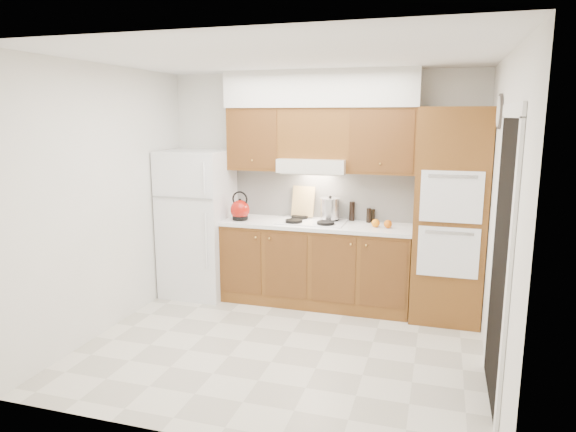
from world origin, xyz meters
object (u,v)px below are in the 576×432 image
object	(u,v)px
fridge	(198,223)
kettle	(240,210)
stock_pot	(330,209)
oven_cabinet	(450,216)

from	to	relation	value
fridge	kettle	size ratio (longest dim) A/B	7.76
fridge	kettle	distance (m)	0.60
kettle	fridge	bearing A→B (deg)	-164.95
fridge	kettle	xyz separation A→B (m)	(0.56, -0.05, 0.20)
stock_pot	kettle	bearing A→B (deg)	-166.71
kettle	stock_pot	size ratio (longest dim) A/B	0.98
fridge	stock_pot	world-z (taller)	fridge
fridge	stock_pot	size ratio (longest dim) A/B	7.63
fridge	stock_pot	bearing A→B (deg)	6.80
stock_pot	oven_cabinet	bearing A→B (deg)	-6.67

